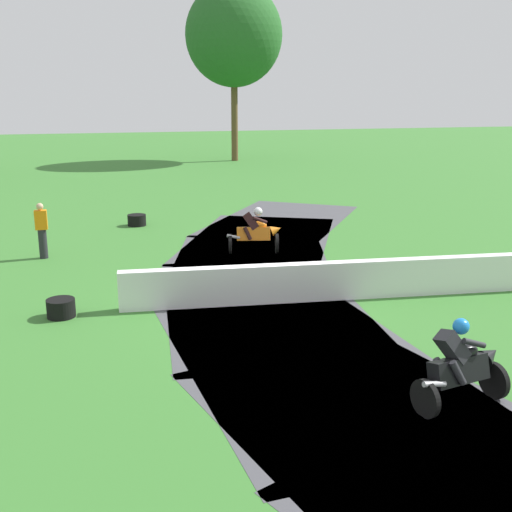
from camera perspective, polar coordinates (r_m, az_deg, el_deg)
The scene contains 9 objects.
ground_plane at distance 14.77m, azimuth 0.27°, elevation -4.22°, with size 120.00×120.00×0.00m, color #38752D.
track_asphalt at distance 14.99m, azimuth 4.51°, elevation -3.96°, with size 9.47×27.06×0.01m.
safety_barrier at distance 16.21m, azimuth 17.95°, elevation -1.56°, with size 0.30×16.33×0.90m, color white.
motorcycle_lead_orange at distance 19.06m, azimuth 0.00°, elevation 2.21°, with size 1.71×1.00×1.43m.
motorcycle_chase_black at distance 10.54m, azimuth 17.96°, elevation -9.27°, with size 1.68×1.03×1.43m.
tire_stack_near at distance 23.39m, azimuth -10.63°, elevation 3.18°, with size 0.66×0.66×0.40m.
tire_stack_mid_a at distance 14.46m, azimuth -17.07°, elevation -4.48°, with size 0.61×0.61×0.40m.
track_marshal at distance 19.43m, azimuth -18.63°, elevation 2.16°, with size 0.34×0.24×1.63m.
tree_far_right at distance 43.97m, azimuth -2.00°, elevation 19.16°, with size 6.34×6.34×11.50m.
Camera 1 is at (-3.41, -13.54, 4.82)m, focal length 44.66 mm.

